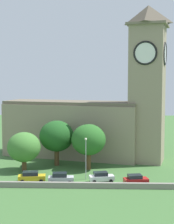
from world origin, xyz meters
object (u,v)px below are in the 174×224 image
car_silver (61,178)px  streetlamp_west_mid (86,152)px  church (94,115)px  tree_by_tower (24,147)px  car_white (101,177)px  tree_churchyard (57,136)px  car_red (136,180)px  tree_riverside_east (89,140)px  car_yellow (32,177)px

car_silver → streetlamp_west_mid: 6.43m
church → tree_by_tower: bearing=-137.9°
car_white → tree_by_tower: 17.05m
car_white → streetlamp_west_mid: 5.15m
streetlamp_west_mid → tree_by_tower: 13.47m
car_white → tree_churchyard: size_ratio=0.48×
car_silver → tree_churchyard: 14.24m
car_red → car_white: bearing=167.3°
church → streetlamp_west_mid: church is taller
car_white → car_red: car_white is taller
car_white → tree_by_tower: bearing=154.7°
car_silver → tree_by_tower: size_ratio=0.58×
church → streetlamp_west_mid: size_ratio=5.03×
car_white → tree_riverside_east: (-2.53, 8.83, 5.00)m
church → car_red: 23.61m
streetlamp_west_mid → tree_churchyard: 12.22m
car_silver → tree_riverside_east: 12.05m
car_yellow → tree_riverside_east: (9.66, 9.09, 4.99)m
car_red → car_silver: bearing=179.6°
tree_churchyard → church: bearing=44.1°
streetlamp_west_mid → car_white: bearing=-29.4°
church → tree_riverside_east: 11.19m
car_red → tree_churchyard: (-15.04, 13.18, 5.22)m
church → car_yellow: bearing=-118.5°
car_silver → tree_riverside_east: size_ratio=0.49×
car_red → tree_riverside_east: tree_riverside_east is taller
car_yellow → car_red: (18.00, -1.04, -0.05)m
car_red → church: bearing=109.7°
car_silver → tree_churchyard: tree_churchyard is taller
tree_by_tower → car_silver: bearing=-46.0°
church → tree_riverside_east: church is taller
church → tree_by_tower: size_ratio=4.96×
church → tree_churchyard: 11.27m
car_white → streetlamp_west_mid: (-2.77, 1.56, 4.05)m
car_yellow → tree_by_tower: (-2.84, 7.38, 3.76)m
car_red → streetlamp_west_mid: bearing=161.5°
church → tree_by_tower: (-13.47, -12.19, -5.03)m
tree_churchyard → tree_riverside_east: size_ratio=1.03×
car_white → streetlamp_west_mid: size_ratio=0.60×
car_red → tree_by_tower: tree_by_tower is taller
church → car_white: 21.27m
car_yellow → car_white: 12.19m
car_silver → car_white: 7.08m
church → car_silver: church is taller
tree_by_tower → tree_riverside_east: tree_riverside_east is taller
car_red → tree_riverside_east: size_ratio=0.48×
car_red → tree_by_tower: bearing=158.0°
church → tree_churchyard: bearing=-135.9°
car_silver → car_white: size_ratio=0.99×
car_silver → car_red: bearing=-0.4°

